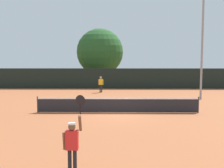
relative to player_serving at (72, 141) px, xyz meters
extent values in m
plane|color=#9E5633|center=(1.47, 9.59, -1.08)|extent=(120.00, 120.00, 0.00)
cube|color=#232328|center=(1.47, 9.59, -0.60)|extent=(10.65, 0.03, 0.91)
cube|color=white|center=(1.47, 9.59, -0.15)|extent=(10.65, 0.04, 0.06)
cylinder|color=#333338|center=(-3.86, 9.59, -0.54)|extent=(0.08, 0.08, 1.07)
cylinder|color=#333338|center=(6.79, 9.59, -0.54)|extent=(0.08, 0.08, 1.07)
cube|color=black|center=(1.47, 23.99, 0.12)|extent=(34.72, 0.12, 2.40)
cube|color=red|center=(-0.01, -0.01, 0.03)|extent=(0.38, 0.22, 0.60)
sphere|color=brown|center=(-0.01, -0.01, 0.43)|extent=(0.23, 0.23, 0.23)
cylinder|color=white|center=(-0.01, -0.01, 0.53)|extent=(0.24, 0.24, 0.04)
cylinder|color=black|center=(-0.09, -0.01, -0.67)|extent=(0.12, 0.12, 0.81)
cylinder|color=black|center=(0.07, -0.01, -0.67)|extent=(0.12, 0.12, 0.81)
cylinder|color=brown|center=(-0.25, -0.01, 0.00)|extent=(0.09, 0.17, 0.57)
cylinder|color=brown|center=(0.23, 0.07, 0.53)|extent=(0.09, 0.32, 0.55)
cylinder|color=black|center=(0.23, 0.13, 0.92)|extent=(0.04, 0.11, 0.28)
ellipsoid|color=black|center=(0.23, 0.19, 1.21)|extent=(0.30, 0.13, 0.36)
cube|color=yellow|center=(-0.21, 20.20, 0.04)|extent=(0.38, 0.22, 0.60)
sphere|color=#8C6647|center=(-0.21, 20.20, 0.45)|extent=(0.23, 0.23, 0.23)
cylinder|color=white|center=(-0.21, 20.20, 0.55)|extent=(0.24, 0.24, 0.04)
cylinder|color=black|center=(-0.29, 20.20, -0.67)|extent=(0.12, 0.12, 0.82)
cylinder|color=black|center=(-0.13, 20.20, -0.67)|extent=(0.12, 0.12, 0.82)
cylinder|color=#8C6647|center=(-0.45, 20.20, 0.01)|extent=(0.09, 0.17, 0.57)
cylinder|color=#8C6647|center=(0.03, 20.20, 0.01)|extent=(0.09, 0.16, 0.57)
sphere|color=#CCE033|center=(-0.89, 5.94, -1.04)|extent=(0.07, 0.07, 0.07)
cylinder|color=gray|center=(8.80, 15.47, 3.36)|extent=(0.18, 0.18, 8.88)
cylinder|color=brown|center=(-0.84, 29.77, -0.05)|extent=(0.56, 0.56, 2.05)
sphere|color=#235123|center=(-0.84, 29.77, 3.40)|extent=(6.49, 6.49, 6.49)
cube|color=white|center=(-7.07, 32.37, -0.48)|extent=(2.25, 4.35, 0.90)
cube|color=#2D333D|center=(-7.07, 32.07, 0.29)|extent=(1.88, 2.34, 0.64)
cylinder|color=black|center=(-7.92, 33.77, -0.78)|extent=(0.22, 0.60, 0.60)
cylinder|color=black|center=(-6.22, 33.77, -0.78)|extent=(0.22, 0.60, 0.60)
cylinder|color=black|center=(-7.92, 30.97, -0.78)|extent=(0.22, 0.60, 0.60)
cylinder|color=black|center=(-6.22, 30.97, -0.78)|extent=(0.22, 0.60, 0.60)
cube|color=#B7B7BC|center=(-1.24, 29.52, -0.48)|extent=(2.14, 4.30, 0.90)
cube|color=#2D333D|center=(-1.24, 29.22, 0.29)|extent=(1.82, 2.29, 0.64)
cylinder|color=black|center=(-2.09, 30.92, -0.78)|extent=(0.22, 0.60, 0.60)
cylinder|color=black|center=(-0.39, 30.92, -0.78)|extent=(0.22, 0.60, 0.60)
cylinder|color=black|center=(-2.09, 28.12, -0.78)|extent=(0.22, 0.60, 0.60)
cylinder|color=black|center=(-0.39, 28.12, -0.78)|extent=(0.22, 0.60, 0.60)
camera|label=1|loc=(1.30, -7.98, 2.50)|focal=43.13mm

